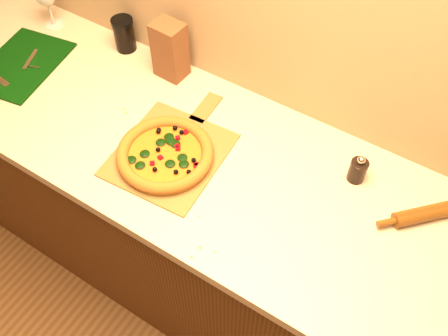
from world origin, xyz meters
TOP-DOWN VIEW (x-y plane):
  - cabinet at (0.00, 1.43)m, footprint 2.80×0.65m
  - countertop at (0.00, 1.43)m, footprint 2.84×0.68m
  - pizza_peel at (-0.26, 1.38)m, footprint 0.34×0.49m
  - pizza at (-0.26, 1.34)m, footprint 0.30×0.30m
  - cutting_board at (-0.97, 1.41)m, footprint 0.31×0.39m
  - bottle_cap at (-0.21, 1.36)m, footprint 0.04×0.04m
  - pepper_grinder at (0.27, 1.60)m, footprint 0.05×0.05m
  - rolling_pin at (0.50, 1.58)m, footprint 0.24×0.25m
  - paper_bag at (-0.48, 1.68)m, footprint 0.11×0.09m
  - dark_jar at (-0.71, 1.70)m, footprint 0.08×0.08m

SIDE VIEW (x-z plane):
  - cabinet at x=0.00m, z-range 0.00..0.86m
  - countertop at x=0.00m, z-range 0.86..0.90m
  - bottle_cap at x=-0.21m, z-range 0.90..0.91m
  - pizza_peel at x=-0.26m, z-range 0.90..0.91m
  - cutting_board at x=-0.97m, z-range 0.89..0.92m
  - rolling_pin at x=0.50m, z-range 0.90..0.95m
  - pizza at x=-0.26m, z-range 0.91..0.95m
  - pepper_grinder at x=0.27m, z-range 0.89..0.99m
  - dark_jar at x=-0.71m, z-range 0.90..1.03m
  - paper_bag at x=-0.48m, z-range 0.90..1.11m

